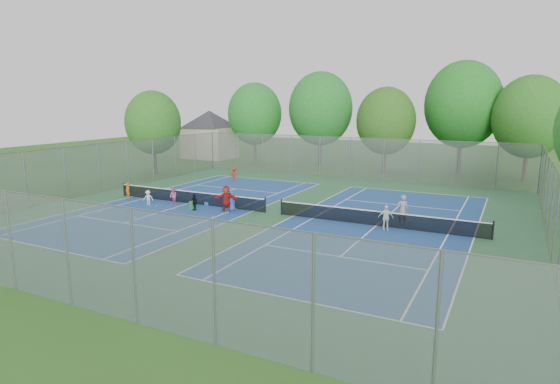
# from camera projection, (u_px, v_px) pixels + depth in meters

# --- Properties ---
(ground) EXTENTS (120.00, 120.00, 0.00)m
(ground) POSITION_uv_depth(u_px,v_px,m) (273.00, 214.00, 31.22)
(ground) COLOR #29561B
(ground) RESTS_ON ground
(court_pad) EXTENTS (32.00, 32.00, 0.01)m
(court_pad) POSITION_uv_depth(u_px,v_px,m) (273.00, 214.00, 31.22)
(court_pad) COLOR #2B5C39
(court_pad) RESTS_ON ground
(court_left) EXTENTS (10.97, 23.77, 0.01)m
(court_left) POSITION_uv_depth(u_px,v_px,m) (189.00, 203.00, 34.32)
(court_left) COLOR navy
(court_left) RESTS_ON court_pad
(court_right) EXTENTS (10.97, 23.77, 0.01)m
(court_right) POSITION_uv_depth(u_px,v_px,m) (376.00, 226.00, 28.11)
(court_right) COLOR navy
(court_right) RESTS_ON court_pad
(net_left) EXTENTS (12.87, 0.10, 0.91)m
(net_left) POSITION_uv_depth(u_px,v_px,m) (189.00, 197.00, 34.24)
(net_left) COLOR black
(net_left) RESTS_ON ground
(net_right) EXTENTS (12.87, 0.10, 0.91)m
(net_right) POSITION_uv_depth(u_px,v_px,m) (376.00, 219.00, 28.03)
(net_right) COLOR black
(net_right) RESTS_ON ground
(fence_north) EXTENTS (32.00, 0.10, 4.00)m
(fence_north) POSITION_uv_depth(u_px,v_px,m) (350.00, 158.00, 44.85)
(fence_north) COLOR gray
(fence_north) RESTS_ON ground
(fence_south) EXTENTS (32.00, 0.10, 4.00)m
(fence_south) POSITION_uv_depth(u_px,v_px,m) (67.00, 253.00, 16.82)
(fence_south) COLOR gray
(fence_south) RESTS_ON ground
(fence_west) EXTENTS (0.10, 32.00, 4.00)m
(fence_west) POSITION_uv_depth(u_px,v_px,m) (99.00, 169.00, 37.93)
(fence_west) COLOR gray
(fence_west) RESTS_ON ground
(fence_east) EXTENTS (0.10, 32.00, 4.00)m
(fence_east) POSITION_uv_depth(u_px,v_px,m) (552.00, 209.00, 23.74)
(fence_east) COLOR gray
(fence_east) RESTS_ON ground
(house) EXTENTS (11.03, 11.03, 7.30)m
(house) POSITION_uv_depth(u_px,v_px,m) (210.00, 126.00, 61.19)
(house) COLOR #B7A88C
(house) RESTS_ON ground
(tree_nw) EXTENTS (6.40, 6.40, 9.58)m
(tree_nw) POSITION_uv_depth(u_px,v_px,m) (255.00, 114.00, 55.57)
(tree_nw) COLOR #443326
(tree_nw) RESTS_ON ground
(tree_nl) EXTENTS (7.20, 7.20, 10.69)m
(tree_nl) POSITION_uv_depth(u_px,v_px,m) (321.00, 109.00, 52.77)
(tree_nl) COLOR #443326
(tree_nl) RESTS_ON ground
(tree_nc) EXTENTS (6.00, 6.00, 8.85)m
(tree_nc) POSITION_uv_depth(u_px,v_px,m) (386.00, 121.00, 47.70)
(tree_nc) COLOR #443326
(tree_nc) RESTS_ON ground
(tree_nr) EXTENTS (7.60, 7.60, 11.42)m
(tree_nr) POSITION_uv_depth(u_px,v_px,m) (463.00, 105.00, 46.90)
(tree_nr) COLOR #443326
(tree_nr) RESTS_ON ground
(tree_ne) EXTENTS (6.60, 6.60, 9.77)m
(tree_ne) POSITION_uv_depth(u_px,v_px,m) (530.00, 117.00, 42.70)
(tree_ne) COLOR #443326
(tree_ne) RESTS_ON ground
(tree_side_w) EXTENTS (5.60, 5.60, 8.47)m
(tree_side_w) POSITION_uv_depth(u_px,v_px,m) (153.00, 123.00, 47.40)
(tree_side_w) COLOR #443326
(tree_side_w) RESTS_ON ground
(ball_crate) EXTENTS (0.39, 0.39, 0.26)m
(ball_crate) POSITION_uv_depth(u_px,v_px,m) (207.00, 204.00, 33.68)
(ball_crate) COLOR blue
(ball_crate) RESTS_ON ground
(ball_hopper) EXTENTS (0.38, 0.38, 0.60)m
(ball_hopper) POSITION_uv_depth(u_px,v_px,m) (192.00, 206.00, 32.25)
(ball_hopper) COLOR green
(ball_hopper) RESTS_ON ground
(student_a) EXTENTS (0.48, 0.36, 1.18)m
(student_a) POSITION_uv_depth(u_px,v_px,m) (128.00, 191.00, 36.07)
(student_a) COLOR orange
(student_a) RESTS_ON ground
(student_b) EXTENTS (0.63, 0.53, 1.17)m
(student_b) POSITION_uv_depth(u_px,v_px,m) (173.00, 196.00, 34.10)
(student_b) COLOR pink
(student_b) RESTS_ON ground
(student_c) EXTENTS (0.81, 0.70, 1.09)m
(student_c) POSITION_uv_depth(u_px,v_px,m) (148.00, 198.00, 33.63)
(student_c) COLOR silver
(student_c) RESTS_ON ground
(student_d) EXTENTS (0.72, 0.46, 1.14)m
(student_d) POSITION_uv_depth(u_px,v_px,m) (194.00, 202.00, 32.06)
(student_d) COLOR black
(student_d) RESTS_ON ground
(student_e) EXTENTS (0.74, 0.55, 1.36)m
(student_e) POSITION_uv_depth(u_px,v_px,m) (232.00, 201.00, 31.85)
(student_e) COLOR #2A479A
(student_e) RESTS_ON ground
(student_f) EXTENTS (1.73, 0.98, 1.78)m
(student_f) POSITION_uv_depth(u_px,v_px,m) (226.00, 199.00, 31.64)
(student_f) COLOR #A62117
(student_f) RESTS_ON ground
(child_far_baseline) EXTENTS (0.82, 0.51, 1.23)m
(child_far_baseline) POSITION_uv_depth(u_px,v_px,m) (234.00, 174.00, 44.03)
(child_far_baseline) COLOR #AF1A19
(child_far_baseline) RESTS_ON ground
(instructor) EXTENTS (0.80, 0.67, 1.87)m
(instructor) POSITION_uv_depth(u_px,v_px,m) (402.00, 210.00, 28.17)
(instructor) COLOR gray
(instructor) RESTS_ON ground
(teen_court_b) EXTENTS (0.94, 0.65, 1.48)m
(teen_court_b) POSITION_uv_depth(u_px,v_px,m) (386.00, 218.00, 27.14)
(teen_court_b) COLOR silver
(teen_court_b) RESTS_ON ground
(tennis_ball_0) EXTENTS (0.07, 0.07, 0.07)m
(tennis_ball_0) POSITION_uv_depth(u_px,v_px,m) (172.00, 218.00, 29.89)
(tennis_ball_0) COLOR #B6D732
(tennis_ball_0) RESTS_ON ground
(tennis_ball_1) EXTENTS (0.07, 0.07, 0.07)m
(tennis_ball_1) POSITION_uv_depth(u_px,v_px,m) (157.00, 223.00, 28.67)
(tennis_ball_1) COLOR #B9CD2F
(tennis_ball_1) RESTS_ON ground
(tennis_ball_2) EXTENTS (0.07, 0.07, 0.07)m
(tennis_ball_2) POSITION_uv_depth(u_px,v_px,m) (213.00, 217.00, 30.07)
(tennis_ball_2) COLOR #CAF037
(tennis_ball_2) RESTS_ON ground
(tennis_ball_3) EXTENTS (0.07, 0.07, 0.07)m
(tennis_ball_3) POSITION_uv_depth(u_px,v_px,m) (222.00, 214.00, 31.08)
(tennis_ball_3) COLOR #C6D631
(tennis_ball_3) RESTS_ON ground
(tennis_ball_4) EXTENTS (0.07, 0.07, 0.07)m
(tennis_ball_4) POSITION_uv_depth(u_px,v_px,m) (174.00, 209.00, 32.41)
(tennis_ball_4) COLOR #BED732
(tennis_ball_4) RESTS_ON ground
(tennis_ball_5) EXTENTS (0.07, 0.07, 0.07)m
(tennis_ball_5) POSITION_uv_depth(u_px,v_px,m) (135.00, 218.00, 30.00)
(tennis_ball_5) COLOR #DBF037
(tennis_ball_5) RESTS_ON ground
(tennis_ball_6) EXTENTS (0.07, 0.07, 0.07)m
(tennis_ball_6) POSITION_uv_depth(u_px,v_px,m) (125.00, 224.00, 28.53)
(tennis_ball_6) COLOR #CEED37
(tennis_ball_6) RESTS_ON ground
(tennis_ball_7) EXTENTS (0.07, 0.07, 0.07)m
(tennis_ball_7) POSITION_uv_depth(u_px,v_px,m) (134.00, 209.00, 32.29)
(tennis_ball_7) COLOR yellow
(tennis_ball_7) RESTS_ON ground
(tennis_ball_8) EXTENTS (0.07, 0.07, 0.07)m
(tennis_ball_8) POSITION_uv_depth(u_px,v_px,m) (142.00, 220.00, 29.52)
(tennis_ball_8) COLOR yellow
(tennis_ball_8) RESTS_ON ground
(tennis_ball_9) EXTENTS (0.07, 0.07, 0.07)m
(tennis_ball_9) POSITION_uv_depth(u_px,v_px,m) (134.00, 201.00, 34.93)
(tennis_ball_9) COLOR #CFD932
(tennis_ball_9) RESTS_ON ground
(tennis_ball_10) EXTENTS (0.07, 0.07, 0.07)m
(tennis_ball_10) POSITION_uv_depth(u_px,v_px,m) (157.00, 206.00, 33.38)
(tennis_ball_10) COLOR #D2E936
(tennis_ball_10) RESTS_ON ground
(tennis_ball_11) EXTENTS (0.07, 0.07, 0.07)m
(tennis_ball_11) POSITION_uv_depth(u_px,v_px,m) (99.00, 212.00, 31.56)
(tennis_ball_11) COLOR #D4E334
(tennis_ball_11) RESTS_ON ground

